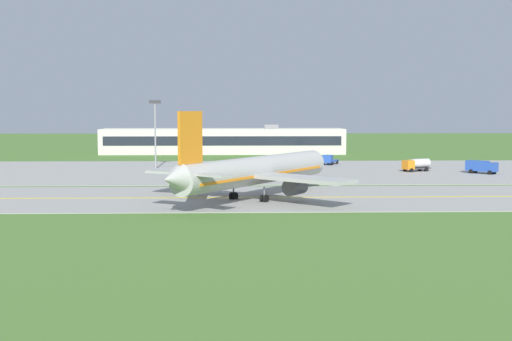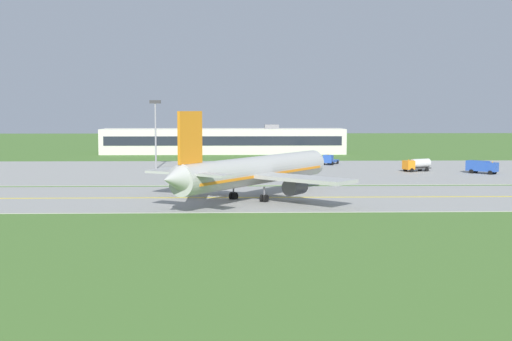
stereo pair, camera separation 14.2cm
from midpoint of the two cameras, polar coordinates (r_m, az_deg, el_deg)
name	(u,v)px [view 1 (the left image)]	position (r m, az deg, el deg)	size (l,w,h in m)	color
ground_plane	(226,198)	(99.19, -2.58, -2.33)	(500.00, 500.00, 0.00)	#47702D
taxiway_strip	(226,198)	(99.18, -2.58, -2.30)	(240.00, 28.00, 0.10)	gray
apron_pad	(277,171)	(141.16, 1.76, -0.04)	(140.00, 52.00, 0.10)	gray
taxiway_centreline	(226,197)	(99.18, -2.58, -2.27)	(220.00, 0.60, 0.01)	yellow
airplane_lead	(255,171)	(96.77, -0.17, -0.05)	(28.89, 34.52, 12.70)	#ADADA8
service_truck_baggage	(481,166)	(142.11, 18.31, 0.33)	(5.77, 5.61, 2.60)	#264CA5
service_truck_fuel	(329,160)	(156.94, 6.13, 0.89)	(4.50, 6.68, 2.59)	#264CA5
service_truck_catering	(416,164)	(143.44, 13.24, 0.51)	(6.30, 4.41, 2.65)	orange
terminal_building	(223,141)	(195.46, -2.78, 2.47)	(68.98, 12.12, 8.31)	beige
apron_light_mast	(155,126)	(146.44, -8.46, 3.74)	(2.40, 0.50, 14.70)	gray
traffic_cone_near_edge	(225,186)	(111.70, -2.66, -1.32)	(0.44, 0.44, 0.60)	orange
traffic_cone_mid_edge	(202,187)	(111.18, -4.60, -1.36)	(0.44, 0.44, 0.60)	orange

